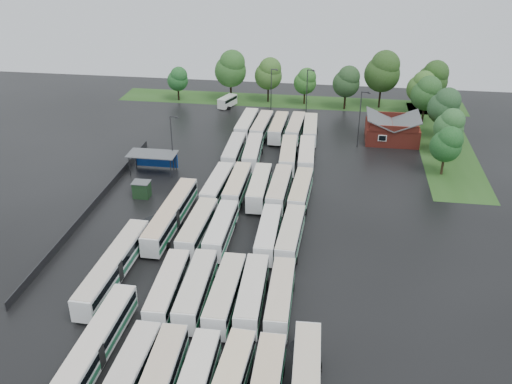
# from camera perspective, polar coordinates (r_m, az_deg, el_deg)

# --- Properties ---
(ground) EXTENTS (160.00, 160.00, 0.00)m
(ground) POSITION_cam_1_polar(r_m,az_deg,el_deg) (76.94, -2.81, -5.55)
(ground) COLOR black
(ground) RESTS_ON ground
(brick_building) EXTENTS (10.07, 8.60, 5.39)m
(brick_building) POSITION_cam_1_polar(r_m,az_deg,el_deg) (113.94, 13.42, 5.87)
(brick_building) COLOR maroon
(brick_building) RESTS_ON ground
(wash_shed) EXTENTS (8.20, 4.20, 3.58)m
(wash_shed) POSITION_cam_1_polar(r_m,az_deg,el_deg) (98.63, -10.24, 3.59)
(wash_shed) COLOR #2D2D30
(wash_shed) RESTS_ON ground
(utility_hut) EXTENTS (2.70, 2.20, 2.62)m
(utility_hut) POSITION_cam_1_polar(r_m,az_deg,el_deg) (90.95, -11.36, 0.27)
(utility_hut) COLOR black
(utility_hut) RESTS_ON ground
(grass_strip_north) EXTENTS (80.00, 10.00, 0.01)m
(grass_strip_north) POSITION_cam_1_polar(r_m,az_deg,el_deg) (135.36, 3.35, 9.04)
(grass_strip_north) COLOR #264E19
(grass_strip_north) RESTS_ON ground
(grass_strip_east) EXTENTS (10.00, 50.00, 0.01)m
(grass_strip_east) POSITION_cam_1_polar(r_m,az_deg,el_deg) (115.99, 18.25, 4.62)
(grass_strip_east) COLOR #264E19
(grass_strip_east) RESTS_ON ground
(west_fence) EXTENTS (0.10, 50.00, 1.20)m
(west_fence) POSITION_cam_1_polar(r_m,az_deg,el_deg) (89.66, -15.88, -1.19)
(west_fence) COLOR #2D2D30
(west_fence) RESTS_ON ground
(bus_r0c0) EXTENTS (2.78, 12.38, 3.44)m
(bus_r0c0) POSITION_cam_1_polar(r_m,az_deg,el_deg) (57.00, -12.65, -17.50)
(bus_r0c0) COLOR white
(bus_r0c0) RESTS_ON ground
(bus_r0c1) EXTENTS (3.06, 12.54, 3.47)m
(bus_r0c1) POSITION_cam_1_polar(r_m,az_deg,el_deg) (56.05, -9.59, -18.05)
(bus_r0c1) COLOR white
(bus_r0c1) RESTS_ON ground
(bus_r0c2) EXTENTS (2.71, 12.06, 3.35)m
(bus_r0c2) POSITION_cam_1_polar(r_m,az_deg,el_deg) (55.38, -6.11, -18.54)
(bus_r0c2) COLOR white
(bus_r0c2) RESTS_ON ground
(bus_r0c3) EXTENTS (3.14, 12.17, 3.36)m
(bus_r0c3) POSITION_cam_1_polar(r_m,az_deg,el_deg) (55.16, -2.65, -18.60)
(bus_r0c3) COLOR white
(bus_r0c3) RESTS_ON ground
(bus_r1c0) EXTENTS (3.09, 12.37, 3.42)m
(bus_r1c0) POSITION_cam_1_polar(r_m,az_deg,el_deg) (66.85, -8.79, -9.51)
(bus_r1c0) COLOR white
(bus_r1c0) RESTS_ON ground
(bus_r1c1) EXTENTS (3.01, 12.63, 3.50)m
(bus_r1c1) POSITION_cam_1_polar(r_m,az_deg,el_deg) (66.21, -6.01, -9.67)
(bus_r1c1) COLOR white
(bus_r1c1) RESTS_ON ground
(bus_r1c2) EXTENTS (2.71, 12.58, 3.50)m
(bus_r1c2) POSITION_cam_1_polar(r_m,az_deg,el_deg) (65.30, -3.10, -10.12)
(bus_r1c2) COLOR white
(bus_r1c2) RESTS_ON ground
(bus_r1c3) EXTENTS (2.98, 12.39, 3.43)m
(bus_r1c3) POSITION_cam_1_polar(r_m,az_deg,el_deg) (65.22, -0.39, -10.18)
(bus_r1c3) COLOR white
(bus_r1c3) RESTS_ON ground
(bus_r1c4) EXTENTS (2.81, 12.09, 3.35)m
(bus_r1c4) POSITION_cam_1_polar(r_m,az_deg,el_deg) (64.93, 2.44, -10.45)
(bus_r1c4) COLOR white
(bus_r1c4) RESTS_ON ground
(bus_r2c0) EXTENTS (3.04, 12.51, 3.46)m
(bus_r2c0) POSITION_cam_1_polar(r_m,az_deg,el_deg) (77.97, -5.87, -3.56)
(bus_r2c0) COLOR white
(bus_r2c0) RESTS_ON ground
(bus_r2c1) EXTENTS (2.60, 12.14, 3.38)m
(bus_r2c1) POSITION_cam_1_polar(r_m,az_deg,el_deg) (77.32, -3.51, -3.78)
(bus_r2c1) COLOR white
(bus_r2c1) RESTS_ON ground
(bus_r2c3) EXTENTS (2.72, 11.94, 3.31)m
(bus_r2c3) POSITION_cam_1_polar(r_m,az_deg,el_deg) (76.33, 1.23, -4.20)
(bus_r2c3) COLOR white
(bus_r2c3) RESTS_ON ground
(bus_r2c4) EXTENTS (3.02, 12.30, 3.40)m
(bus_r2c4) POSITION_cam_1_polar(r_m,az_deg,el_deg) (76.07, 3.48, -4.32)
(bus_r2c4) COLOR white
(bus_r2c4) RESTS_ON ground
(bus_r3c0) EXTENTS (3.04, 12.16, 3.36)m
(bus_r3c0) POSITION_cam_1_polar(r_m,az_deg,el_deg) (89.35, -3.88, 0.64)
(bus_r3c0) COLOR white
(bus_r3c0) RESTS_ON ground
(bus_r3c1) EXTENTS (2.67, 12.13, 3.37)m
(bus_r3c1) POSITION_cam_1_polar(r_m,az_deg,el_deg) (89.13, -1.87, 0.63)
(bus_r3c1) COLOR white
(bus_r3c1) RESTS_ON ground
(bus_r3c2) EXTENTS (2.79, 12.31, 3.42)m
(bus_r3c2) POSITION_cam_1_polar(r_m,az_deg,el_deg) (88.58, 0.32, 0.49)
(bus_r3c2) COLOR white
(bus_r3c2) RESTS_ON ground
(bus_r3c3) EXTENTS (2.89, 12.49, 3.46)m
(bus_r3c3) POSITION_cam_1_polar(r_m,az_deg,el_deg) (88.03, 2.36, 0.31)
(bus_r3c3) COLOR white
(bus_r3c3) RESTS_ON ground
(bus_r3c4) EXTENTS (3.08, 12.20, 3.37)m
(bus_r3c4) POSITION_cam_1_polar(r_m,az_deg,el_deg) (87.56, 4.49, 0.05)
(bus_r3c4) COLOR white
(bus_r3c4) RESTS_ON ground
(bus_r4c0) EXTENTS (2.77, 12.08, 3.35)m
(bus_r4c0) POSITION_cam_1_polar(r_m,az_deg,el_deg) (101.87, -2.22, 4.08)
(bus_r4c0) COLOR white
(bus_r4c0) RESTS_ON ground
(bus_r4c1) EXTENTS (3.17, 12.21, 3.37)m
(bus_r4c1) POSITION_cam_1_polar(r_m,az_deg,el_deg) (101.36, -0.34, 3.98)
(bus_r4c1) COLOR white
(bus_r4c1) RESTS_ON ground
(bus_r4c3) EXTENTS (3.24, 12.55, 3.46)m
(bus_r4c3) POSITION_cam_1_polar(r_m,az_deg,el_deg) (100.23, 3.24, 3.70)
(bus_r4c3) COLOR white
(bus_r4c3) RESTS_ON ground
(bus_r4c4) EXTENTS (3.12, 12.55, 3.47)m
(bus_r4c4) POSITION_cam_1_polar(r_m,az_deg,el_deg) (100.14, 5.07, 3.62)
(bus_r4c4) COLOR white
(bus_r4c4) RESTS_ON ground
(bus_r5c0) EXTENTS (2.96, 12.58, 3.49)m
(bus_r5c0) POSITION_cam_1_polar(r_m,az_deg,el_deg) (114.41, -0.94, 6.73)
(bus_r5c0) COLOR white
(bus_r5c0) RESTS_ON ground
(bus_r5c1) EXTENTS (3.10, 12.27, 3.39)m
(bus_r5c1) POSITION_cam_1_polar(r_m,az_deg,el_deg) (113.55, 0.59, 6.54)
(bus_r5c1) COLOR white
(bus_r5c1) RESTS_ON ground
(bus_r5c2) EXTENTS (2.87, 12.06, 3.34)m
(bus_r5c2) POSITION_cam_1_polar(r_m,az_deg,el_deg) (113.19, 2.26, 6.44)
(bus_r5c2) COLOR white
(bus_r5c2) RESTS_ON ground
(bus_r5c3) EXTENTS (3.05, 12.18, 3.36)m
(bus_r5c3) POSITION_cam_1_polar(r_m,az_deg,el_deg) (113.15, 3.97, 6.40)
(bus_r5c3) COLOR white
(bus_r5c3) RESTS_ON ground
(bus_r5c4) EXTENTS (2.96, 12.01, 3.32)m
(bus_r5c4) POSITION_cam_1_polar(r_m,az_deg,el_deg) (112.67, 5.45, 6.24)
(bus_r5c4) COLOR white
(bus_r5c4) RESTS_ON ground
(artic_bus_west_a) EXTENTS (2.81, 17.85, 3.31)m
(artic_bus_west_a) POSITION_cam_1_polar(r_m,az_deg,el_deg) (60.63, -15.91, -14.84)
(artic_bus_west_a) COLOR white
(artic_bus_west_a) RESTS_ON ground
(artic_bus_west_b) EXTENTS (3.14, 18.49, 3.42)m
(artic_bus_west_b) POSITION_cam_1_polar(r_m,az_deg,el_deg) (81.64, -8.49, -2.25)
(artic_bus_west_b) COLOR white
(artic_bus_west_b) RESTS_ON ground
(artic_bus_west_c) EXTENTS (3.06, 18.26, 3.38)m
(artic_bus_west_c) POSITION_cam_1_polar(r_m,az_deg,el_deg) (71.91, -14.04, -7.20)
(artic_bus_west_c) COLOR white
(artic_bus_west_c) RESTS_ON ground
(minibus) EXTENTS (3.75, 5.84, 2.40)m
(minibus) POSITION_cam_1_polar(r_m,az_deg,el_deg) (131.04, -2.88, 9.06)
(minibus) COLOR white
(minibus) RESTS_ON ground
(tree_north_0) EXTENTS (4.85, 4.84, 8.02)m
(tree_north_0) POSITION_cam_1_polar(r_m,az_deg,el_deg) (135.74, -7.80, 11.16)
(tree_north_0) COLOR black
(tree_north_0) RESTS_ON ground
(tree_north_1) EXTENTS (7.27, 7.27, 12.04)m
(tree_north_1) POSITION_cam_1_polar(r_m,az_deg,el_deg) (133.41, -2.51, 12.26)
(tree_north_1) COLOR black
(tree_north_1) RESTS_ON ground
(tree_north_2) EXTENTS (6.32, 6.32, 10.46)m
(tree_north_2) POSITION_cam_1_polar(r_m,az_deg,el_deg) (132.98, 1.30, 11.77)
(tree_north_2) COLOR black
(tree_north_2) RESTS_ON ground
(tree_north_3) EXTENTS (5.16, 5.16, 8.54)m
(tree_north_3) POSITION_cam_1_polar(r_m,az_deg,el_deg) (132.06, 4.99, 11.02)
(tree_north_3) COLOR black
(tree_north_3) RESTS_ON ground
(tree_north_4) EXTENTS (6.00, 6.00, 9.94)m
(tree_north_4) POSITION_cam_1_polar(r_m,az_deg,el_deg) (129.47, 9.09, 10.88)
(tree_north_4) COLOR black
(tree_north_4) RESTS_ON ground
(tree_north_5) EXTENTS (7.88, 7.88, 13.05)m
(tree_north_5) POSITION_cam_1_polar(r_m,az_deg,el_deg) (131.45, 12.60, 11.73)
(tree_north_5) COLOR black
(tree_north_5) RESTS_ON ground
(tree_north_6) EXTENTS (6.79, 6.79, 11.24)m
(tree_north_6) POSITION_cam_1_polar(r_m,az_deg,el_deg) (133.15, 17.33, 10.83)
(tree_north_6) COLOR black
(tree_north_6) RESTS_ON ground
(tree_east_0) EXTENTS (5.27, 5.27, 8.73)m
(tree_east_0) POSITION_cam_1_polar(r_m,az_deg,el_deg) (100.20, 18.58, 4.58)
(tree_east_0) COLOR #362818
(tree_east_0) RESTS_ON ground
(tree_east_1) EXTENTS (5.38, 5.38, 8.92)m
(tree_east_1) POSITION_cam_1_polar(r_m,az_deg,el_deg) (108.85, 18.83, 6.35)
(tree_east_1) COLOR black
(tree_east_1) RESTS_ON ground
(tree_east_2) EXTENTS (6.17, 6.17, 10.22)m
(tree_east_2) POSITION_cam_1_polar(r_m,az_deg,el_deg) (116.72, 18.37, 8.19)
(tree_east_2) COLOR black
(tree_east_2) RESTS_ON ground
(tree_east_3) EXTENTS (6.19, 6.19, 10.26)m
(tree_east_3) POSITION_cam_1_polar(r_m,az_deg,el_deg) (123.88, 16.72, 9.47)
(tree_east_3) COLOR black
(tree_east_3) RESTS_ON ground
(tree_east_4) EXTENTS (5.99, 5.99, 9.91)m
(tree_east_4) POSITION_cam_1_polar(r_m,az_deg,el_deg) (128.90, 16.25, 10.08)
(tree_east_4) COLOR #372518
(tree_east_4) RESTS_ON ground
(lamp_post_ne) EXTENTS (1.68, 0.33, 10.88)m
(lamp_post_ne) POSITION_cam_1_polar(r_m,az_deg,el_deg) (108.12, 10.42, 7.55)
(lamp_post_ne) COLOR #2D2D30
(lamp_post_ne) RESTS_ON ground
(lamp_post_nw) EXTENTS (1.51, 0.29, 9.79)m
(lamp_post_nw) POSITION_cam_1_polar(r_m,az_deg,el_deg) (97.84, -8.35, 5.25)
(lamp_post_nw) COLOR #2D2D30
(lamp_post_nw) RESTS_ON ground
(lamp_post_back_w) EXTENTS (1.52, 0.30, 9.88)m
(lamp_post_back_w) POSITION_cam_1_polar(r_m,az_deg,el_deg) (125.50, 1.59, 10.38)
(lamp_post_back_w) COLOR #2D2D30
(lamp_post_back_w) RESTS_ON ground
(lamp_post_back_e) EXTENTS (1.64, 0.32, 10.65)m
(lamp_post_back_e) POSITION_cam_1_polar(r_m,az_deg,el_deg) (122.47, 5.17, 10.09)
(lamp_post_back_e) COLOR #2D2D30
(lamp_post_back_e) RESTS_ON ground
(puddle_0) EXTENTS (4.39, 4.39, 0.01)m
(puddle_0) POSITION_cam_1_polar(r_m,az_deg,el_deg) (61.21, -8.74, -15.77)
(puddle_0) COLOR black
(puddle_0) RESTS_ON ground
(puddle_2) EXTENTS (6.37, 6.37, 0.01)m
(puddle_2) POSITION_cam_1_polar(r_m,az_deg,el_deg) (83.21, -9.48, -3.23)
(puddle_2) COLOR black
(puddle_2) RESTS_ON ground
(puddle_3) EXTENTS (3.61, 3.61, 0.01)m
(puddle_3) POSITION_cam_1_polar(r_m,az_deg,el_deg) (74.25, 0.84, -6.83)
(puddle_3) COLOR black
(puddle_3) RESTS_ON ground
(puddle_4) EXTENTS (2.39, 2.39, 0.01)m
(puddle_4) POSITION_cam_1_polar(r_m,az_deg,el_deg) (61.56, 4.45, -15.19)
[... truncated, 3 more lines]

